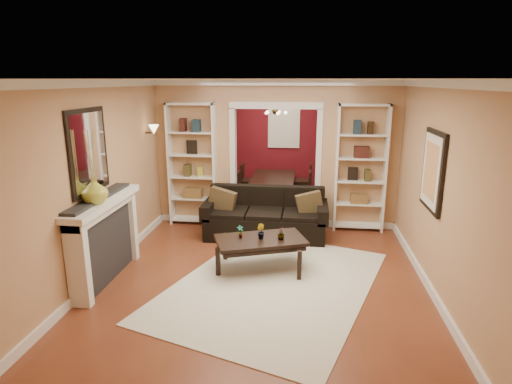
# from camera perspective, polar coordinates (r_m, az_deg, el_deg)

# --- Properties ---
(floor) EXTENTS (8.00, 8.00, 0.00)m
(floor) POSITION_cam_1_polar(r_m,az_deg,el_deg) (7.23, 1.76, -7.19)
(floor) COLOR brown
(floor) RESTS_ON ground
(ceiling) EXTENTS (8.00, 8.00, 0.00)m
(ceiling) POSITION_cam_1_polar(r_m,az_deg,el_deg) (6.71, 1.94, 14.74)
(ceiling) COLOR white
(ceiling) RESTS_ON ground
(wall_back) EXTENTS (8.00, 0.00, 8.00)m
(wall_back) POSITION_cam_1_polar(r_m,az_deg,el_deg) (10.78, 3.74, 7.49)
(wall_back) COLOR tan
(wall_back) RESTS_ON ground
(wall_front) EXTENTS (8.00, 0.00, 8.00)m
(wall_front) POSITION_cam_1_polar(r_m,az_deg,el_deg) (3.05, -4.93, -11.41)
(wall_front) COLOR tan
(wall_front) RESTS_ON ground
(wall_left) EXTENTS (0.00, 8.00, 8.00)m
(wall_left) POSITION_cam_1_polar(r_m,az_deg,el_deg) (7.38, -15.87, 3.64)
(wall_left) COLOR tan
(wall_left) RESTS_ON ground
(wall_right) EXTENTS (0.00, 8.00, 8.00)m
(wall_right) POSITION_cam_1_polar(r_m,az_deg,el_deg) (7.02, 20.49, 2.72)
(wall_right) COLOR tan
(wall_right) RESTS_ON ground
(partition_wall) EXTENTS (4.50, 0.15, 2.70)m
(partition_wall) POSITION_cam_1_polar(r_m,az_deg,el_deg) (8.02, 2.61, 5.03)
(partition_wall) COLOR tan
(partition_wall) RESTS_ON floor
(red_back_panel) EXTENTS (4.44, 0.04, 2.64)m
(red_back_panel) POSITION_cam_1_polar(r_m,az_deg,el_deg) (10.76, 3.73, 7.32)
(red_back_panel) COLOR maroon
(red_back_panel) RESTS_ON floor
(dining_window) EXTENTS (0.78, 0.03, 0.98)m
(dining_window) POSITION_cam_1_polar(r_m,az_deg,el_deg) (10.69, 3.73, 8.51)
(dining_window) COLOR #8CA5CC
(dining_window) RESTS_ON wall_back
(area_rug) EXTENTS (3.39, 4.00, 0.01)m
(area_rug) POSITION_cam_1_polar(r_m,az_deg,el_deg) (5.95, 2.34, -12.18)
(area_rug) COLOR beige
(area_rug) RESTS_ON floor
(sofa) EXTENTS (2.16, 0.93, 0.85)m
(sofa) POSITION_cam_1_polar(r_m,az_deg,el_deg) (7.52, 1.25, -2.89)
(sofa) COLOR black
(sofa) RESTS_ON floor
(pillow_left) EXTENTS (0.48, 0.22, 0.46)m
(pillow_left) POSITION_cam_1_polar(r_m,az_deg,el_deg) (7.54, -4.57, -1.11)
(pillow_left) COLOR brown
(pillow_left) RESTS_ON sofa
(pillow_right) EXTENTS (0.45, 0.21, 0.43)m
(pillow_right) POSITION_cam_1_polar(r_m,az_deg,el_deg) (7.41, 7.16, -1.61)
(pillow_right) COLOR brown
(pillow_right) RESTS_ON sofa
(coffee_table) EXTENTS (1.42, 1.08, 0.48)m
(coffee_table) POSITION_cam_1_polar(r_m,az_deg,el_deg) (6.29, 0.60, -8.26)
(coffee_table) COLOR black
(coffee_table) RESTS_ON floor
(plant_left) EXTENTS (0.12, 0.11, 0.19)m
(plant_left) POSITION_cam_1_polar(r_m,az_deg,el_deg) (6.21, -2.11, -5.30)
(plant_left) COLOR #336626
(plant_left) RESTS_ON coffee_table
(plant_center) EXTENTS (0.15, 0.15, 0.22)m
(plant_center) POSITION_cam_1_polar(r_m,az_deg,el_deg) (6.16, 0.61, -5.28)
(plant_center) COLOR #336626
(plant_center) RESTS_ON coffee_table
(plant_right) EXTENTS (0.10, 0.10, 0.18)m
(plant_right) POSITION_cam_1_polar(r_m,az_deg,el_deg) (6.15, 3.36, -5.53)
(plant_right) COLOR #336626
(plant_right) RESTS_ON coffee_table
(bookshelf_left) EXTENTS (0.90, 0.30, 2.30)m
(bookshelf_left) POSITION_cam_1_polar(r_m,az_deg,el_deg) (8.15, -8.46, 3.61)
(bookshelf_left) COLOR white
(bookshelf_left) RESTS_ON floor
(bookshelf_right) EXTENTS (0.90, 0.30, 2.30)m
(bookshelf_right) POSITION_cam_1_polar(r_m,az_deg,el_deg) (7.92, 13.76, 3.03)
(bookshelf_right) COLOR white
(bookshelf_right) RESTS_ON floor
(fireplace) EXTENTS (0.32, 1.70, 1.16)m
(fireplace) POSITION_cam_1_polar(r_m,az_deg,el_deg) (6.20, -19.26, -6.09)
(fireplace) COLOR white
(fireplace) RESTS_ON floor
(vase) EXTENTS (0.37, 0.37, 0.35)m
(vase) POSITION_cam_1_polar(r_m,az_deg,el_deg) (5.81, -20.75, 0.20)
(vase) COLOR #A9AD37
(vase) RESTS_ON fireplace
(mirror) EXTENTS (0.03, 0.95, 1.10)m
(mirror) POSITION_cam_1_polar(r_m,az_deg,el_deg) (5.96, -21.46, 5.07)
(mirror) COLOR silver
(mirror) RESTS_ON wall_left
(wall_sconce) EXTENTS (0.18, 0.18, 0.22)m
(wall_sconce) POSITION_cam_1_polar(r_m,az_deg,el_deg) (7.78, -13.89, 7.89)
(wall_sconce) COLOR #FFE0A5
(wall_sconce) RESTS_ON wall_left
(framed_art) EXTENTS (0.04, 0.85, 1.05)m
(framed_art) POSITION_cam_1_polar(r_m,az_deg,el_deg) (6.02, 22.43, 2.63)
(framed_art) COLOR black
(framed_art) RESTS_ON wall_right
(dining_table) EXTENTS (1.71, 0.95, 0.60)m
(dining_table) POSITION_cam_1_polar(r_m,az_deg,el_deg) (9.60, 2.48, 0.24)
(dining_table) COLOR black
(dining_table) RESTS_ON floor
(dining_chair_nw) EXTENTS (0.52, 0.52, 0.79)m
(dining_chair_nw) POSITION_cam_1_polar(r_m,az_deg,el_deg) (9.34, -1.02, 0.45)
(dining_chair_nw) COLOR black
(dining_chair_nw) RESTS_ON floor
(dining_chair_ne) EXTENTS (0.44, 0.44, 0.84)m
(dining_chair_ne) POSITION_cam_1_polar(r_m,az_deg,el_deg) (9.25, 5.74, 0.40)
(dining_chair_ne) COLOR black
(dining_chair_ne) RESTS_ON floor
(dining_chair_sw) EXTENTS (0.45, 0.45, 0.85)m
(dining_chair_sw) POSITION_cam_1_polar(r_m,az_deg,el_deg) (9.91, -0.55, 1.47)
(dining_chair_sw) COLOR black
(dining_chair_sw) RESTS_ON floor
(dining_chair_se) EXTENTS (0.46, 0.46, 0.91)m
(dining_chair_se) POSITION_cam_1_polar(r_m,az_deg,el_deg) (9.83, 5.82, 1.43)
(dining_chair_se) COLOR black
(dining_chair_se) RESTS_ON floor
(chandelier) EXTENTS (0.50, 0.50, 0.30)m
(chandelier) POSITION_cam_1_polar(r_m,az_deg,el_deg) (9.42, 3.35, 10.56)
(chandelier) COLOR #362818
(chandelier) RESTS_ON ceiling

